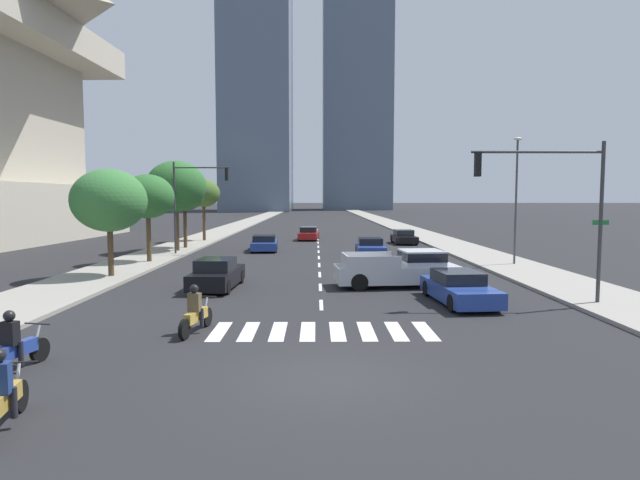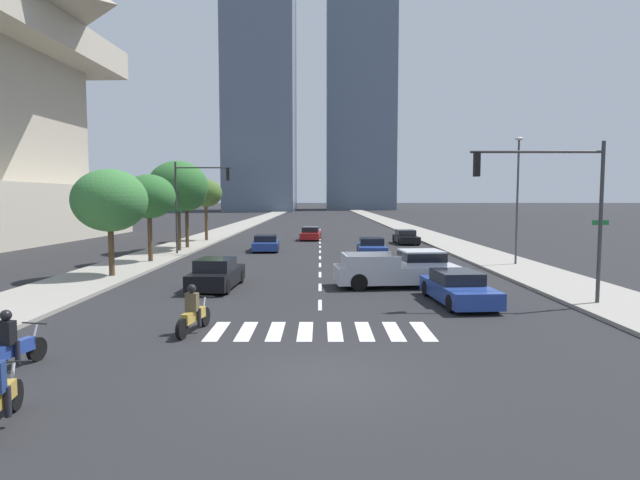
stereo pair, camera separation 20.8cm
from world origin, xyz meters
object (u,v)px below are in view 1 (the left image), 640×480
motorcycle_third (196,314)px  sedan_blue_3 (459,288)px  motorcycle_trailing (14,348)px  sedan_blue_1 (370,248)px  motorcycle_lead (2,397)px  sedan_black_5 (404,237)px  sedan_blue_4 (264,243)px  street_tree_nearest (109,201)px  street_tree_fourth (185,195)px  street_tree_third (176,186)px  traffic_signal_near (553,192)px  sedan_black_0 (217,275)px  street_tree_second (148,197)px  traffic_signal_far (194,192)px  pickup_truck (403,269)px  street_tree_fifth (204,193)px  street_lamp_east (516,191)px  sedan_red_2 (309,234)px

motorcycle_third → sedan_blue_3: size_ratio=0.47×
motorcycle_trailing → sedan_blue_1: bearing=-11.9°
motorcycle_lead → sedan_black_5: (13.30, 37.74, -0.01)m
sedan_blue_1 → sedan_blue_4: (-7.72, 4.09, -0.03)m
sedan_blue_4 → street_tree_nearest: bearing=152.5°
street_tree_nearest → street_tree_fourth: 15.30m
street_tree_nearest → street_tree_third: 12.93m
street_tree_nearest → traffic_signal_near: bearing=-19.9°
motorcycle_trailing → sedan_blue_3: size_ratio=0.47×
sedan_blue_3 → sedan_black_5: bearing=170.6°
sedan_black_0 → street_tree_fourth: (-5.86, 18.25, 3.66)m
sedan_blue_4 → street_tree_second: 10.76m
sedan_black_0 → sedan_black_5: 26.21m
motorcycle_lead → traffic_signal_far: traffic_signal_far is taller
traffic_signal_near → street_tree_third: bearing=-46.1°
pickup_truck → street_tree_fifth: 28.96m
street_tree_third → street_lamp_east: bearing=-20.3°
motorcycle_trailing → sedan_blue_1: 26.68m
pickup_truck → sedan_blue_1: 12.45m
sedan_black_0 → street_tree_fourth: bearing=20.9°
motorcycle_trailing → traffic_signal_near: (15.83, 7.51, 3.71)m
street_tree_second → street_tree_third: 6.81m
sedan_black_0 → traffic_signal_far: (-4.08, 13.73, 3.86)m
street_tree_fourth → sedan_blue_1: bearing=-20.8°
motorcycle_lead → motorcycle_trailing: 3.45m
traffic_signal_near → sedan_black_5: bearing=-87.9°
traffic_signal_near → street_tree_second: size_ratio=1.12×
motorcycle_lead → street_tree_fifth: 40.41m
pickup_truck → sedan_red_2: pickup_truck is taller
sedan_blue_3 → street_tree_fifth: size_ratio=0.85×
motorcycle_third → street_tree_nearest: bearing=42.9°
street_tree_fourth → sedan_blue_3: bearing=-53.7°
street_tree_second → street_tree_fourth: (0.00, 9.17, 0.16)m
sedan_black_0 → street_tree_second: (-5.86, 9.09, 3.50)m
motorcycle_trailing → sedan_black_5: size_ratio=0.52×
motorcycle_trailing → street_tree_second: bearing=21.1°
sedan_red_2 → sedan_blue_4: sedan_red_2 is taller
sedan_blue_3 → street_tree_second: (-15.85, 12.42, 3.55)m
sedan_blue_1 → street_tree_third: size_ratio=0.65×
street_tree_nearest → street_tree_fourth: (0.00, 15.30, 0.36)m
sedan_blue_4 → street_tree_fourth: 7.47m
street_tree_nearest → street_tree_fourth: bearing=90.0°
sedan_red_2 → street_tree_second: street_tree_second is taller
pickup_truck → street_tree_fifth: street_tree_fifth is taller
street_tree_fifth → motorcycle_lead: bearing=-83.1°
motorcycle_third → sedan_blue_1: motorcycle_third is taller
motorcycle_third → sedan_red_2: motorcycle_third is taller
traffic_signal_far → street_tree_second: 4.99m
sedan_black_0 → sedan_red_2: sedan_black_0 is taller
traffic_signal_far → street_lamp_east: street_lamp_east is taller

